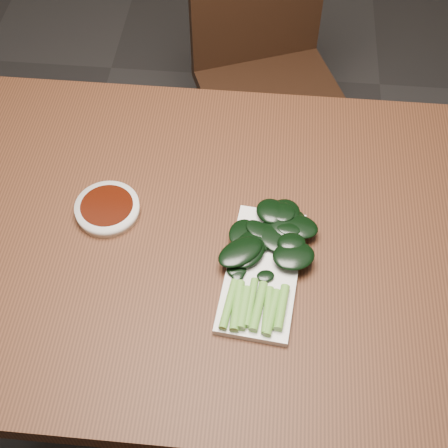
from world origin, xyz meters
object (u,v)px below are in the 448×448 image
serving_plate (262,271)px  gai_lan (270,248)px  chair_far (267,70)px  sauce_bowl (107,209)px  table (204,254)px

serving_plate → gai_lan: (0.01, 0.04, 0.02)m
chair_far → gai_lan: chair_far is taller
sauce_bowl → serving_plate: sauce_bowl is taller
table → chair_far: size_ratio=1.57×
sauce_bowl → table: bearing=-9.4°
chair_far → serving_plate: 0.91m
sauce_bowl → serving_plate: 0.32m
serving_plate → sauce_bowl: bearing=160.1°
gai_lan → sauce_bowl: bearing=167.6°
table → sauce_bowl: (-0.19, 0.03, 0.08)m
chair_far → table: bearing=-118.4°
gai_lan → serving_plate: bearing=-104.6°
table → serving_plate: (0.12, -0.08, 0.08)m
table → serving_plate: 0.16m
table → sauce_bowl: 0.21m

